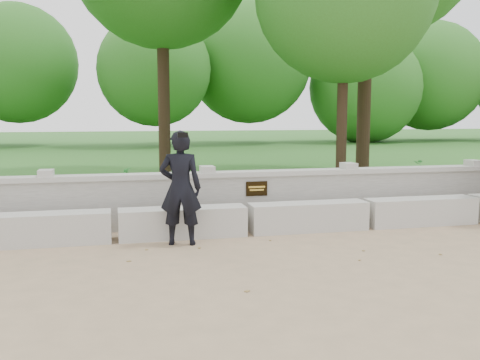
# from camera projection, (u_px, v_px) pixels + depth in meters

# --- Properties ---
(ground) EXTENTS (80.00, 80.00, 0.00)m
(ground) POSITION_uv_depth(u_px,v_px,m) (286.00, 268.00, 6.45)
(ground) COLOR tan
(ground) RESTS_ON ground
(lawn) EXTENTS (40.00, 22.00, 0.25)m
(lawn) POSITION_uv_depth(u_px,v_px,m) (168.00, 160.00, 19.95)
(lawn) COLOR #24611E
(lawn) RESTS_ON ground
(concrete_bench) EXTENTS (11.90, 0.45, 0.45)m
(concrete_bench) POSITION_uv_depth(u_px,v_px,m) (247.00, 219.00, 8.26)
(concrete_bench) COLOR beige
(concrete_bench) RESTS_ON ground
(parapet_wall) EXTENTS (12.50, 0.35, 0.90)m
(parapet_wall) POSITION_uv_depth(u_px,v_px,m) (237.00, 197.00, 8.90)
(parapet_wall) COLOR beige
(parapet_wall) RESTS_ON ground
(man_main) EXTENTS (0.66, 0.60, 1.62)m
(man_main) POSITION_uv_depth(u_px,v_px,m) (180.00, 188.00, 7.51)
(man_main) COLOR black
(man_main) RESTS_ON ground
(shrub_a) EXTENTS (0.32, 0.32, 0.51)m
(shrub_a) POSITION_uv_depth(u_px,v_px,m) (44.00, 195.00, 8.85)
(shrub_a) COLOR #29792E
(shrub_a) RESTS_ON lawn
(shrub_b) EXTENTS (0.36, 0.37, 0.53)m
(shrub_b) POSITION_uv_depth(u_px,v_px,m) (326.00, 181.00, 10.69)
(shrub_b) COLOR #29792E
(shrub_b) RESTS_ON lawn
(shrub_c) EXTENTS (0.62, 0.57, 0.57)m
(shrub_c) POSITION_uv_depth(u_px,v_px,m) (426.00, 174.00, 11.80)
(shrub_c) COLOR #29792E
(shrub_c) RESTS_ON lawn
(shrub_d) EXTENTS (0.29, 0.32, 0.51)m
(shrub_d) POSITION_uv_depth(u_px,v_px,m) (126.00, 179.00, 11.07)
(shrub_d) COLOR #29792E
(shrub_d) RESTS_ON lawn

